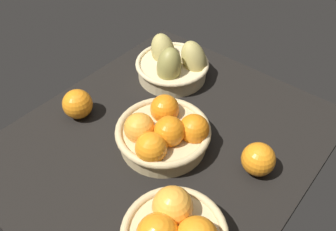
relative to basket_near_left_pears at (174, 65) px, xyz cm
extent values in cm
cube|color=black|center=(21.98, 14.81, -6.06)|extent=(84.00, 72.00, 3.00)
cylinder|color=#D3BC8C|center=(0.13, -0.42, -2.04)|extent=(21.37, 21.37, 5.04)
torus|color=#D3BC8C|center=(0.13, -0.42, 0.48)|extent=(22.86, 22.86, 1.49)
ellipsoid|color=olive|center=(4.39, 1.84, 2.62)|extent=(11.35, 9.40, 13.30)
ellipsoid|color=tan|center=(-1.26, -5.25, 1.98)|extent=(11.11, 13.65, 13.57)
ellipsoid|color=tan|center=(-3.71, 5.07, 2.08)|extent=(7.92, 12.26, 14.20)
sphere|color=#F49E33|center=(40.50, 32.59, 3.66)|extent=(8.19, 8.19, 8.19)
cylinder|color=tan|center=(23.70, 15.85, -2.06)|extent=(22.40, 22.40, 5.01)
torus|color=tan|center=(23.70, 15.85, 0.45)|extent=(24.29, 24.29, 1.89)
sphere|color=orange|center=(24.71, 18.75, 2.80)|extent=(7.69, 7.69, 7.69)
sphere|color=orange|center=(18.85, 12.33, 2.18)|extent=(7.69, 7.69, 7.69)
sphere|color=#F49E33|center=(28.27, 12.12, 2.45)|extent=(7.69, 7.69, 7.69)
sphere|color=orange|center=(19.57, 22.35, 1.85)|extent=(7.69, 7.69, 7.69)
sphere|color=orange|center=(30.92, 18.33, 1.97)|extent=(7.69, 7.69, 7.69)
sphere|color=orange|center=(30.59, -9.21, -0.41)|extent=(8.31, 8.31, 8.31)
sphere|color=orange|center=(15.82, 38.64, -0.51)|extent=(8.11, 8.11, 8.11)
camera|label=1|loc=(69.20, 55.27, 64.21)|focal=37.29mm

